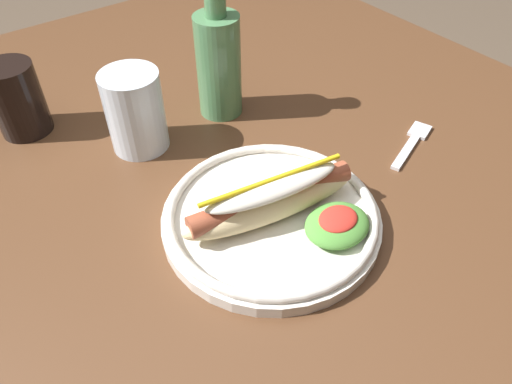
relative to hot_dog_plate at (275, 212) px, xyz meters
The scene contains 6 objects.
dining_table 0.21m from the hot_dog_plate, 106.07° to the left, with size 1.25×1.10×0.74m.
hot_dog_plate is the anchor object (origin of this frame).
fork 0.26m from the hot_dog_plate, ahead, with size 0.12×0.06×0.00m.
soda_cup 0.41m from the hot_dog_plate, 114.85° to the left, with size 0.07×0.07×0.11m, color black.
water_cup 0.25m from the hot_dog_plate, 102.96° to the left, with size 0.08×0.08×0.11m, color silver.
glass_bottle 0.26m from the hot_dog_plate, 70.29° to the left, with size 0.07×0.07×0.22m.
Camera 1 is at (-0.20, -0.47, 1.17)m, focal length 33.64 mm.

